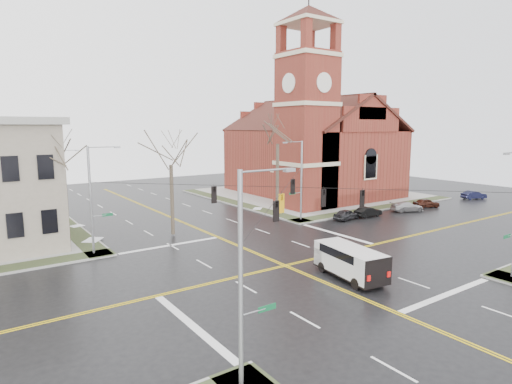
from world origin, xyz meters
TOP-DOWN VIEW (x-y plane):
  - ground at (0.00, 0.00)m, footprint 120.00×120.00m
  - sidewalks at (0.00, 0.00)m, footprint 80.00×80.00m
  - road_markings at (0.00, 0.00)m, footprint 100.00×100.00m
  - church at (24.76, 24.78)m, footprint 24.28×27.48m
  - signal_pole_ne at (11.32, 11.50)m, footprint 2.75×0.22m
  - signal_pole_nw at (-11.32, 11.50)m, footprint 2.75×0.22m
  - signal_pole_sw at (-11.32, -11.50)m, footprint 2.75×0.22m
  - span_wires at (0.00, 0.00)m, footprint 23.02×23.02m
  - traffic_signals at (-0.00, -0.67)m, footprint 8.21×8.26m
  - streetlight_north_a at (-10.65, 28.00)m, footprint 2.30×0.20m
  - streetlight_north_b at (-10.65, 48.00)m, footprint 2.30×0.20m
  - cargo_van at (2.11, -4.54)m, footprint 3.10×6.14m
  - parked_car_a at (16.23, 8.88)m, footprint 3.80×1.93m
  - parked_car_b at (19.54, 8.54)m, footprint 3.71×1.37m
  - parked_car_c at (26.21, 7.91)m, footprint 4.55×3.17m
  - parked_car_d at (30.60, 8.08)m, footprint 3.85×2.49m
  - parked_car_e at (42.45, 8.05)m, footprint 3.97×2.49m
  - tree_nw_far at (-13.10, 13.33)m, footprint 4.00×4.00m
  - tree_nw_near at (-3.35, 13.63)m, footprint 4.00×4.00m
  - tree_ne at (9.07, 12.81)m, footprint 4.00×4.00m

SIDE VIEW (x-z plane):
  - ground at x=0.00m, z-range 0.00..0.00m
  - road_markings at x=0.00m, z-range 0.00..0.01m
  - sidewalks at x=0.00m, z-range -0.01..0.16m
  - parked_car_b at x=19.54m, z-range 0.00..1.21m
  - parked_car_d at x=30.60m, z-range 0.00..1.22m
  - parked_car_c at x=26.21m, z-range 0.00..1.22m
  - parked_car_e at x=42.45m, z-range 0.00..1.23m
  - parked_car_a at x=16.23m, z-range 0.00..1.24m
  - cargo_van at x=2.11m, z-range 0.20..2.44m
  - streetlight_north_a at x=-10.65m, z-range 0.47..8.47m
  - streetlight_north_b at x=-10.65m, z-range 0.47..8.47m
  - signal_pole_ne at x=11.32m, z-range 0.45..9.45m
  - signal_pole_nw at x=-11.32m, z-range 0.45..9.45m
  - signal_pole_sw at x=-11.32m, z-range 0.45..9.45m
  - traffic_signals at x=0.00m, z-range 4.80..6.10m
  - span_wires at x=0.00m, z-range 6.18..6.22m
  - tree_nw_near at x=-3.35m, z-range 2.33..12.68m
  - tree_nw_far at x=-13.10m, z-range 2.40..13.08m
  - church at x=24.76m, z-range -5.32..22.18m
  - tree_ne at x=9.07m, z-range 2.89..15.90m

